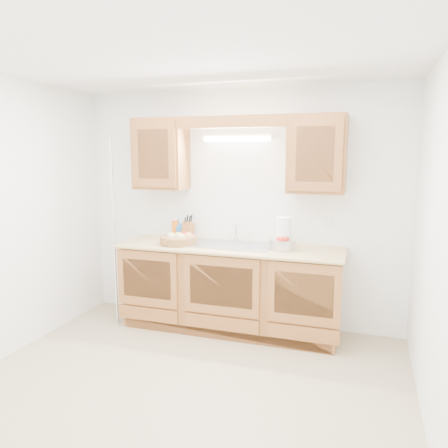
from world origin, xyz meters
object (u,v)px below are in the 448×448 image
at_px(paper_towel, 284,233).
at_px(knife_block, 188,230).
at_px(apple_bowl, 283,244).
at_px(fruit_basket, 179,239).

bearing_deg(paper_towel, knife_block, 172.86).
height_order(knife_block, paper_towel, paper_towel).
bearing_deg(knife_block, apple_bowl, 1.23).
height_order(paper_towel, apple_bowl, paper_towel).
height_order(fruit_basket, knife_block, knife_block).
bearing_deg(apple_bowl, knife_block, 170.41).
xyz_separation_m(fruit_basket, knife_block, (0.00, 0.25, 0.05)).
height_order(knife_block, apple_bowl, knife_block).
xyz_separation_m(paper_towel, apple_bowl, (0.00, -0.05, -0.10)).
distance_m(fruit_basket, paper_towel, 1.09).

